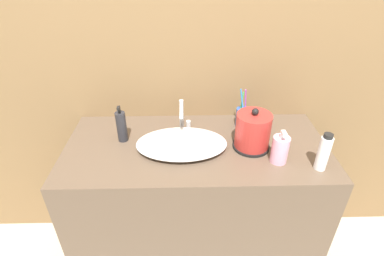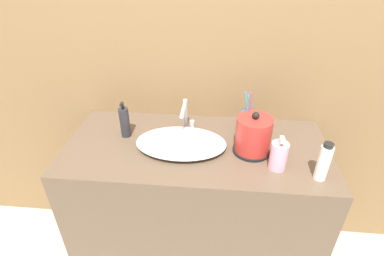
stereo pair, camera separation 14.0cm
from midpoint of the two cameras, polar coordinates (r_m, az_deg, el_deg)
wall_back at (r=1.55m, az=-2.15°, el=16.36°), size 6.00×0.04×2.60m
vanity_counter at (r=1.75m, az=-1.64°, el=-15.15°), size 1.27×0.58×0.88m
sink_basin at (r=1.42m, az=-4.82°, el=-3.05°), size 0.43×0.28×0.06m
faucet at (r=1.52m, az=-4.45°, el=2.54°), size 0.06×0.17×0.16m
electric_kettle at (r=1.41m, az=8.71°, el=-0.91°), size 0.18×0.18×0.21m
toothbrush_cup at (r=1.59m, az=7.05°, el=2.05°), size 0.07×0.07×0.22m
lotion_bottle at (r=1.36m, az=13.61°, el=-4.05°), size 0.07×0.07×0.16m
shampoo_bottle at (r=1.36m, az=21.13°, el=-4.46°), size 0.05×0.05×0.18m
mouthwash_bottle at (r=1.51m, az=-15.89°, el=0.22°), size 0.05×0.05×0.19m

